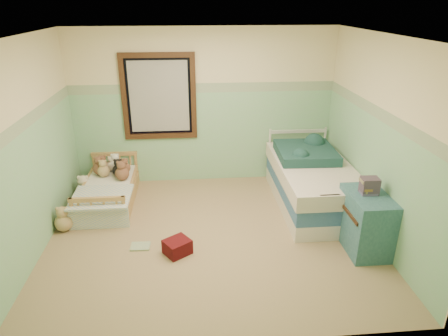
{
  "coord_description": "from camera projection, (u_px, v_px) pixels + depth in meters",
  "views": [
    {
      "loc": [
        -0.22,
        -4.45,
        2.86
      ],
      "look_at": [
        0.2,
        0.35,
        0.8
      ],
      "focal_mm": 31.79,
      "sensor_mm": 36.0,
      "label": 1
    }
  ],
  "objects": [
    {
      "name": "floor",
      "position": [
        211.0,
        236.0,
        5.23
      ],
      "size": [
        4.2,
        3.6,
        0.02
      ],
      "primitive_type": "cube",
      "color": "#8C7A57",
      "rests_on": "ground"
    },
    {
      "name": "extra_plush_0",
      "position": [
        125.0,
        168.0,
        6.31
      ],
      "size": [
        0.16,
        0.16,
        0.16
      ],
      "primitive_type": "sphere",
      "color": "brown",
      "rests_on": "toddler_mattress"
    },
    {
      "name": "plush_bed_dark",
      "position": [
        119.0,
        170.0,
        6.17
      ],
      "size": [
        0.19,
        0.19,
        0.19
      ],
      "primitive_type": "sphere",
      "color": "black",
      "rests_on": "toddler_mattress"
    },
    {
      "name": "plush_bed_white",
      "position": [
        116.0,
        165.0,
        6.37
      ],
      "size": [
        0.2,
        0.2,
        0.2
      ],
      "primitive_type": "sphere",
      "color": "silver",
      "rests_on": "toddler_mattress"
    },
    {
      "name": "border_strip",
      "position": [
        203.0,
        88.0,
        6.24
      ],
      "size": [
        4.2,
        0.01,
        0.15
      ],
      "primitive_type": "cube",
      "color": "#4C7351",
      "rests_on": "wall_back"
    },
    {
      "name": "plush_floor_tan",
      "position": [
        64.0,
        222.0,
        5.28
      ],
      "size": [
        0.24,
        0.24,
        0.24
      ],
      "primitive_type": "sphere",
      "color": "tan",
      "rests_on": "floor"
    },
    {
      "name": "red_pillow",
      "position": [
        177.0,
        247.0,
        4.81
      ],
      "size": [
        0.39,
        0.38,
        0.18
      ],
      "primitive_type": "cube",
      "rotation": [
        0.0,
        0.0,
        0.6
      ],
      "color": "maroon",
      "rests_on": "floor"
    },
    {
      "name": "wall_right",
      "position": [
        379.0,
        141.0,
        4.9
      ],
      "size": [
        0.04,
        3.6,
        2.5
      ],
      "primitive_type": "cube",
      "color": "beige",
      "rests_on": "floor"
    },
    {
      "name": "window_blinds",
      "position": [
        159.0,
        97.0,
        6.22
      ],
      "size": [
        0.92,
        0.01,
        1.12
      ],
      "primitive_type": "cube",
      "color": "beige",
      "rests_on": "window_frame"
    },
    {
      "name": "extra_plush_2",
      "position": [
        122.0,
        174.0,
        6.03
      ],
      "size": [
        0.21,
        0.21,
        0.21
      ],
      "primitive_type": "sphere",
      "color": "brown",
      "rests_on": "toddler_mattress"
    },
    {
      "name": "twin_mattress",
      "position": [
        314.0,
        171.0,
        5.79
      ],
      "size": [
        1.04,
        2.03,
        0.22
      ],
      "primitive_type": "cube",
      "color": "silver",
      "rests_on": "twin_boxspring"
    },
    {
      "name": "twin_bed_frame",
      "position": [
        311.0,
        198.0,
        5.96
      ],
      "size": [
        1.0,
        1.99,
        0.22
      ],
      "primitive_type": "cube",
      "color": "silver",
      "rests_on": "floor"
    },
    {
      "name": "plush_floor_cream",
      "position": [
        85.0,
        191.0,
        6.13
      ],
      "size": [
        0.26,
        0.26,
        0.26
      ],
      "primitive_type": "sphere",
      "color": "beige",
      "rests_on": "floor"
    },
    {
      "name": "twin_boxspring",
      "position": [
        312.0,
        185.0,
        5.87
      ],
      "size": [
        1.0,
        1.99,
        0.22
      ],
      "primitive_type": "cube",
      "color": "navy",
      "rests_on": "twin_bed_frame"
    },
    {
      "name": "toddler_mattress",
      "position": [
        108.0,
        187.0,
        5.97
      ],
      "size": [
        0.68,
        1.42,
        0.12
      ],
      "primitive_type": "cube",
      "color": "white",
      "rests_on": "toddler_bed_frame"
    },
    {
      "name": "wall_front",
      "position": [
        222.0,
        224.0,
        3.08
      ],
      "size": [
        4.2,
        0.04,
        2.5
      ],
      "primitive_type": "cube",
      "color": "beige",
      "rests_on": "floor"
    },
    {
      "name": "plush_bed_brown",
      "position": [
        103.0,
        166.0,
        6.35
      ],
      "size": [
        0.18,
        0.18,
        0.18
      ],
      "primitive_type": "sphere",
      "color": "brown",
      "rests_on": "toddler_mattress"
    },
    {
      "name": "ceiling",
      "position": [
        208.0,
        35.0,
        4.24
      ],
      "size": [
        4.2,
        3.6,
        0.02
      ],
      "primitive_type": "cube",
      "color": "white",
      "rests_on": "wall_back"
    },
    {
      "name": "wainscot_mint",
      "position": [
        204.0,
        138.0,
        6.56
      ],
      "size": [
        4.2,
        0.01,
        1.5
      ],
      "primitive_type": "cube",
      "color": "#7EC385",
      "rests_on": "floor"
    },
    {
      "name": "plush_bed_tan",
      "position": [
        104.0,
        171.0,
        6.15
      ],
      "size": [
        0.19,
        0.19,
        0.19
      ],
      "primitive_type": "sphere",
      "color": "tan",
      "rests_on": "toddler_mattress"
    },
    {
      "name": "extra_plush_3",
      "position": [
        99.0,
        168.0,
        6.23
      ],
      "size": [
        0.2,
        0.2,
        0.2
      ],
      "primitive_type": "sphere",
      "color": "brown",
      "rests_on": "toddler_mattress"
    },
    {
      "name": "window_frame",
      "position": [
        159.0,
        97.0,
        6.21
      ],
      "size": [
        1.16,
        0.06,
        1.36
      ],
      "primitive_type": "cube",
      "color": "black",
      "rests_on": "wall_back"
    },
    {
      "name": "book_stack",
      "position": [
        370.0,
        186.0,
        4.67
      ],
      "size": [
        0.21,
        0.16,
        0.2
      ],
      "primitive_type": "cube",
      "rotation": [
        0.0,
        0.0,
        -0.04
      ],
      "color": "brown",
      "rests_on": "dresser"
    },
    {
      "name": "dresser",
      "position": [
        366.0,
        222.0,
        4.81
      ],
      "size": [
        0.46,
        0.74,
        0.74
      ],
      "primitive_type": "cube",
      "color": "#275366",
      "rests_on": "floor"
    },
    {
      "name": "floor_book",
      "position": [
        140.0,
        246.0,
        4.96
      ],
      "size": [
        0.24,
        0.19,
        0.02
      ],
      "primitive_type": "cube",
      "rotation": [
        0.0,
        0.0,
        -0.03
      ],
      "color": "gold",
      "rests_on": "floor"
    },
    {
      "name": "extra_plush_1",
      "position": [
        112.0,
        166.0,
        6.37
      ],
      "size": [
        0.17,
        0.17,
        0.17
      ],
      "primitive_type": "sphere",
      "color": "beige",
      "rests_on": "toddler_mattress"
    },
    {
      "name": "toddler_bed_frame",
      "position": [
        109.0,
        197.0,
        6.03
      ],
      "size": [
        0.74,
        1.48,
        0.19
      ],
      "primitive_type": "cube",
      "color": "olive",
      "rests_on": "floor"
    },
    {
      "name": "wall_back",
      "position": [
        204.0,
        108.0,
        6.38
      ],
      "size": [
        4.2,
        0.04,
        2.5
      ],
      "primitive_type": "cube",
      "color": "beige",
      "rests_on": "floor"
    },
    {
      "name": "patchwork_quilt",
      "position": [
        101.0,
        197.0,
        5.51
      ],
      "size": [
        0.81,
        0.74,
        0.03
      ],
      "primitive_type": "cube",
      "color": "#87ADDB",
      "rests_on": "toddler_mattress"
    },
    {
      "name": "wall_left",
      "position": [
        28.0,
        151.0,
        4.56
      ],
      "size": [
        0.04,
        3.6,
        2.5
      ],
      "primitive_type": "cube",
      "color": "beige",
      "rests_on": "floor"
    },
    {
      "name": "teal_blanket",
      "position": [
        306.0,
        152.0,
        5.99
      ],
      "size": [
        0.88,
        0.93,
        0.14
      ],
      "primitive_type": "cube",
      "rotation": [
        0.0,
        0.0,
        -0.04
      ],
      "color": "#173E3E",
      "rests_on": "twin_mattress"
    }
  ]
}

